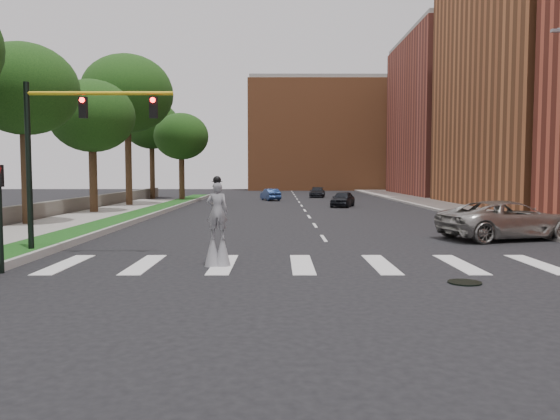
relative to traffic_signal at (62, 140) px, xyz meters
The scene contains 21 objects.
ground_plane 11.04m from the traffic_signal, 17.05° to the right, with size 160.00×160.00×0.00m, color black.
grass_median 17.56m from the traffic_signal, 95.77° to the left, with size 2.00×60.00×0.25m, color #134313.
median_curb 17.48m from the traffic_signal, 92.25° to the left, with size 0.20×60.00×0.28m, color gray.
sidewalk_left 9.37m from the traffic_signal, 123.98° to the left, with size 4.00×60.00×0.18m, color gray.
sidewalk_right 31.58m from the traffic_signal, 44.64° to the left, with size 5.00×90.00×0.18m, color gray.
stone_wall 20.64m from the traffic_signal, 110.80° to the left, with size 0.50×56.00×1.10m, color #5D584F.
manhole 14.33m from the traffic_signal, 21.36° to the right, with size 0.90×0.90×0.04m, color black.
building_far 60.38m from the traffic_signal, 58.07° to the left, with size 16.00×22.00×20.00m, color #984638.
building_backdrop 76.80m from the traffic_signal, 78.12° to the left, with size 26.00×14.00×18.00m, color #9C5831.
traffic_signal is the anchor object (origin of this frame).
secondary_signal 4.17m from the traffic_signal, 98.43° to the right, with size 0.25×0.21×3.23m.
stilt_performer 6.90m from the traffic_signal, 21.71° to the right, with size 0.84×0.52×2.89m.
suv_crossing 18.95m from the traffic_signal, 14.77° to the left, with size 2.87×6.21×1.73m, color #A3A19A.
car_near 30.67m from the traffic_signal, 64.18° to the left, with size 1.60×3.98×1.36m, color black.
car_mid 38.94m from the traffic_signal, 79.82° to the left, with size 1.31×3.75×1.24m, color navy.
car_far 46.82m from the traffic_signal, 74.70° to the left, with size 1.71×4.20×1.22m, color black.
tree_2 12.47m from the traffic_signal, 120.46° to the left, with size 5.84×5.84×9.98m.
tree_3 20.18m from the traffic_signal, 105.83° to the left, with size 6.00×6.00×9.51m.
tree_4 28.62m from the traffic_signal, 100.72° to the left, with size 7.81×7.81×13.02m.
tree_5 42.74m from the traffic_signal, 98.82° to the left, with size 6.26×6.26×10.92m.
tree_6 36.05m from the traffic_signal, 93.37° to the left, with size 5.52×5.52×8.95m.
Camera 1 is at (-2.05, -16.59, 3.01)m, focal length 35.00 mm.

